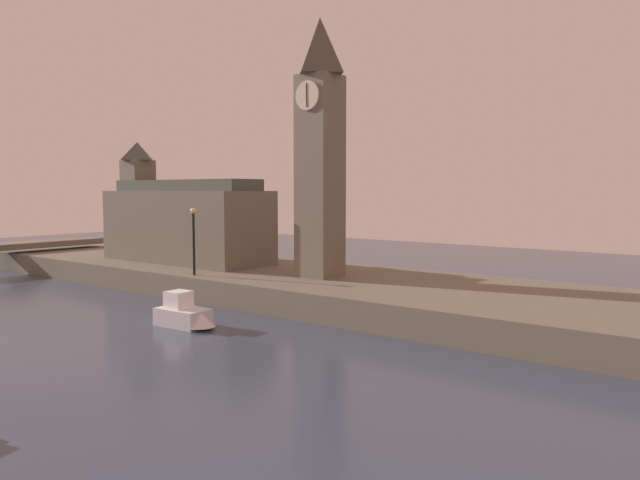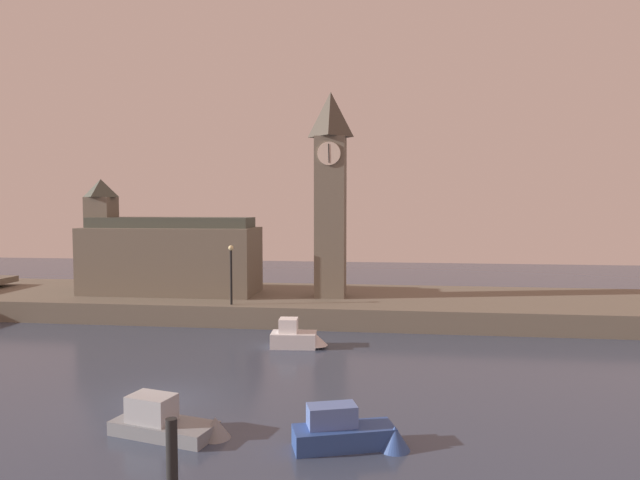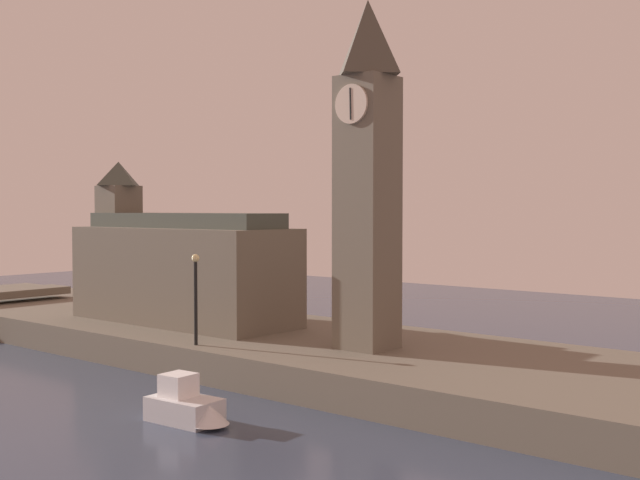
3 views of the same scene
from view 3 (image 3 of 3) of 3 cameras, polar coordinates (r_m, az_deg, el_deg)
The scene contains 5 objects.
far_embankment at distance 39.40m, azimuth -2.31°, elevation -7.89°, with size 70.00×12.00×1.50m, color #6B6051.
clock_tower at distance 34.79m, azimuth 3.46°, elevation 5.15°, with size 2.46×2.50×15.35m.
parliament_hall at distance 44.08m, azimuth -10.32°, elevation -1.95°, with size 13.63×5.06×9.00m.
streetlamp at distance 36.16m, azimuth -9.01°, elevation -3.52°, with size 0.36×0.36×4.15m.
boat_ferry_white at distance 29.21m, azimuth -9.50°, elevation -11.84°, with size 3.46×1.73×1.71m.
Camera 3 is at (25.94, -8.84, 7.69)m, focal length 44.10 mm.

